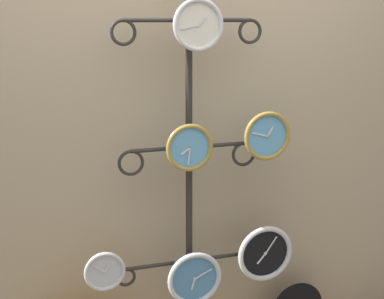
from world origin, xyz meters
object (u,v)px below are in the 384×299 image
clock_top_center (198,25)px  clock_bottom_center (194,278)px  display_stand (189,234)px  clock_middle_center (189,148)px  clock_bottom_left (105,271)px  clock_bottom_right (265,253)px  clock_middle_right (267,136)px

clock_top_center → clock_bottom_center: 1.23m
display_stand → clock_top_center: display_stand is taller
clock_bottom_center → clock_top_center: bearing=34.0°
display_stand → clock_bottom_center: bearing=-93.8°
display_stand → clock_middle_center: (-0.02, -0.08, 0.48)m
clock_bottom_left → clock_middle_center: bearing=1.1°
clock_bottom_left → clock_bottom_center: bearing=-3.9°
clock_bottom_left → clock_bottom_center: (0.44, -0.03, -0.09)m
clock_top_center → clock_bottom_right: size_ratio=0.78×
clock_bottom_left → clock_bottom_center: 0.45m
clock_top_center → clock_middle_center: 0.57m
clock_top_center → clock_bottom_right: (0.37, 0.01, -1.16)m
clock_bottom_center → clock_middle_center: bearing=110.3°
clock_middle_right → clock_bottom_center: clock_middle_right is taller
clock_middle_center → clock_middle_right: bearing=0.0°
clock_top_center → clock_bottom_left: clock_top_center is taller
clock_top_center → clock_middle_center: bearing=143.8°
display_stand → clock_middle_right: (0.38, -0.08, 0.51)m
display_stand → clock_bottom_center: 0.22m
display_stand → clock_top_center: bearing=-83.2°
clock_bottom_left → clock_bottom_right: size_ratio=0.65×
clock_middle_right → clock_bottom_center: bearing=-174.4°
clock_middle_center → clock_bottom_center: 0.67m
clock_top_center → clock_middle_right: 0.65m
clock_middle_right → clock_top_center: bearing=-176.1°
clock_top_center → clock_bottom_left: 1.23m
clock_bottom_center → clock_bottom_right: clock_bottom_right is taller
clock_bottom_center → clock_middle_right: bearing=5.6°
clock_middle_center → display_stand: bearing=74.2°
display_stand → clock_top_center: 1.05m
clock_middle_right → display_stand: bearing=168.7°
clock_bottom_center → display_stand: bearing=86.2°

